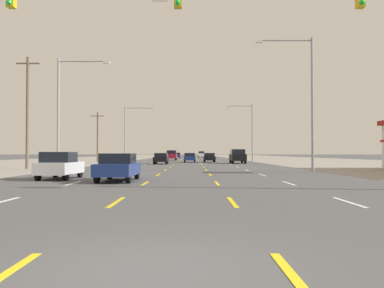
% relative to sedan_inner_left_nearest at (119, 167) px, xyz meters
% --- Properties ---
extents(ground_plane, '(572.00, 572.00, 0.00)m').
position_rel_sedan_inner_left_nearest_xyz_m(ground_plane, '(3.36, 49.86, -0.76)').
color(ground_plane, '#4C4C4F').
extents(lot_apron_left, '(28.00, 440.00, 0.01)m').
position_rel_sedan_inner_left_nearest_xyz_m(lot_apron_left, '(-21.39, 49.86, -0.75)').
color(lot_apron_left, gray).
rests_on(lot_apron_left, ground).
extents(lot_apron_right, '(28.00, 440.00, 0.01)m').
position_rel_sedan_inner_left_nearest_xyz_m(lot_apron_right, '(28.11, 49.86, -0.75)').
color(lot_apron_right, gray).
rests_on(lot_apron_right, ground).
extents(lane_markings, '(10.64, 227.60, 0.01)m').
position_rel_sedan_inner_left_nearest_xyz_m(lane_markings, '(3.36, 88.36, -0.75)').
color(lane_markings, white).
rests_on(lane_markings, ground).
extents(signal_span_wire, '(26.01, 0.53, 9.52)m').
position_rel_sedan_inner_left_nearest_xyz_m(signal_span_wire, '(3.39, -5.53, 4.64)').
color(signal_span_wire, brown).
rests_on(signal_span_wire, ground).
extents(sedan_inner_left_nearest, '(1.80, 4.50, 1.46)m').
position_rel_sedan_inner_left_nearest_xyz_m(sedan_inner_left_nearest, '(0.00, 0.00, 0.00)').
color(sedan_inner_left_nearest, navy).
rests_on(sedan_inner_left_nearest, ground).
extents(hatchback_far_left_near, '(1.72, 3.90, 1.54)m').
position_rel_sedan_inner_left_nearest_xyz_m(hatchback_far_left_near, '(-3.62, 1.63, 0.03)').
color(hatchback_far_left_near, silver).
rests_on(hatchback_far_left_near, ground).
extents(sedan_inner_left_mid, '(1.80, 4.50, 1.46)m').
position_rel_sedan_inner_left_nearest_xyz_m(sedan_inner_left_mid, '(-0.23, 32.40, 0.00)').
color(sedan_inner_left_mid, black).
rests_on(sedan_inner_left_mid, ground).
extents(suv_far_right_midfar, '(1.98, 4.90, 1.98)m').
position_rel_sedan_inner_left_nearest_xyz_m(suv_far_right_midfar, '(10.28, 35.26, 0.27)').
color(suv_far_right_midfar, black).
rests_on(suv_far_right_midfar, ground).
extents(sedan_center_turn_far, '(1.80, 4.50, 1.46)m').
position_rel_sedan_inner_left_nearest_xyz_m(sedan_center_turn_far, '(3.52, 42.35, 0.00)').
color(sedan_center_turn_far, navy).
rests_on(sedan_center_turn_far, ground).
extents(sedan_inner_right_farther, '(1.80, 4.50, 1.46)m').
position_rel_sedan_inner_left_nearest_xyz_m(sedan_inner_right_farther, '(6.63, 42.70, 0.00)').
color(sedan_inner_right_farther, black).
rests_on(sedan_inner_right_farther, ground).
extents(suv_inner_left_farthest, '(1.98, 4.90, 1.98)m').
position_rel_sedan_inner_left_nearest_xyz_m(suv_inner_left_farthest, '(-0.23, 60.42, 0.27)').
color(suv_inner_left_farthest, maroon).
rests_on(suv_inner_left_farthest, ground).
extents(hatchback_inner_left_distant_a, '(1.72, 3.90, 1.54)m').
position_rel_sedan_inner_left_nearest_xyz_m(hatchback_inner_left_distant_a, '(-0.20, 90.69, 0.03)').
color(hatchback_inner_left_distant_a, navy).
rests_on(hatchback_inner_left_distant_a, ground).
extents(suv_inner_right_distant_b, '(1.98, 4.90, 1.98)m').
position_rel_sedan_inner_left_nearest_xyz_m(suv_inner_right_distant_b, '(6.98, 112.22, 0.27)').
color(suv_inner_right_distant_b, white).
rests_on(suv_inner_right_distant_b, ground).
extents(streetlight_left_row_0, '(4.19, 0.26, 9.07)m').
position_rel_sedan_inner_left_nearest_xyz_m(streetlight_left_row_0, '(-6.34, 10.82, 4.54)').
color(streetlight_left_row_0, gray).
rests_on(streetlight_left_row_0, ground).
extents(streetlight_right_row_0, '(4.59, 0.26, 10.75)m').
position_rel_sedan_inner_left_nearest_xyz_m(streetlight_right_row_0, '(13.06, 10.82, 5.46)').
color(streetlight_right_row_0, gray).
rests_on(streetlight_right_row_0, ground).
extents(streetlight_left_row_1, '(4.77, 0.26, 8.89)m').
position_rel_sedan_inner_left_nearest_xyz_m(streetlight_left_row_1, '(-6.23, 42.89, 4.51)').
color(streetlight_left_row_1, gray).
rests_on(streetlight_left_row_1, ground).
extents(streetlight_right_row_1, '(4.28, 0.26, 9.21)m').
position_rel_sedan_inner_left_nearest_xyz_m(streetlight_right_row_1, '(13.05, 42.89, 4.63)').
color(streetlight_right_row_1, gray).
rests_on(streetlight_right_row_1, ground).
extents(utility_pole_left_row_0, '(2.20, 0.26, 10.46)m').
position_rel_sedan_inner_left_nearest_xyz_m(utility_pole_left_row_0, '(-11.50, 16.30, 4.68)').
color(utility_pole_left_row_0, brown).
rests_on(utility_pole_left_row_0, ground).
extents(utility_pole_left_row_1, '(2.20, 0.26, 8.10)m').
position_rel_sedan_inner_left_nearest_xyz_m(utility_pole_left_row_1, '(-11.52, 44.49, 3.49)').
color(utility_pole_left_row_1, brown).
rests_on(utility_pole_left_row_1, ground).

